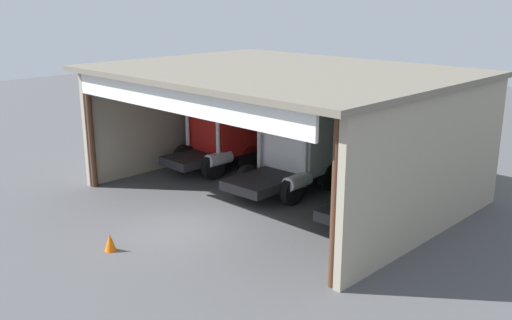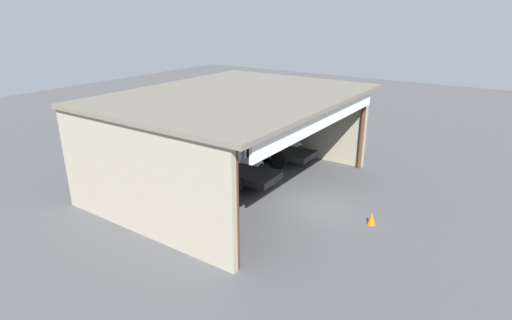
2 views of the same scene
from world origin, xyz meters
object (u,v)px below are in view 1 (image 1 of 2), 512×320
tool_cart (301,154)px  oil_drum (304,156)px  truck_white_right_bay (296,147)px  truck_green_yard_outside (389,172)px  traffic_cone (110,242)px  truck_red_center_right_bay (222,125)px

tool_cart → oil_drum: bearing=-10.5°
truck_white_right_bay → truck_green_yard_outside: bearing=-5.1°
truck_white_right_bay → tool_cart: (-2.06, 2.80, -1.25)m
oil_drum → traffic_cone: bearing=-81.6°
oil_drum → tool_cart: (-0.26, 0.05, 0.03)m
truck_white_right_bay → oil_drum: size_ratio=5.29×
truck_red_center_right_bay → truck_white_right_bay: (4.23, 0.10, -0.24)m
truck_green_yard_outside → traffic_cone: 9.60m
truck_white_right_bay → traffic_cone: size_ratio=8.89×
truck_white_right_bay → tool_cart: size_ratio=4.98×
truck_white_right_bay → traffic_cone: bearing=-93.3°
traffic_cone → truck_green_yard_outside: bearing=61.4°
traffic_cone → oil_drum: bearing=98.4°
tool_cart → traffic_cone: (1.93, -11.34, -0.22)m
truck_red_center_right_bay → tool_cart: 3.92m
tool_cart → truck_red_center_right_bay: bearing=-126.8°
truck_red_center_right_bay → traffic_cone: size_ratio=7.93×
tool_cart → traffic_cone: 11.50m
truck_red_center_right_bay → tool_cart: truck_red_center_right_bay is taller
oil_drum → tool_cart: bearing=169.5°
oil_drum → tool_cart: tool_cart is taller
truck_green_yard_outside → traffic_cone: size_ratio=8.14×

